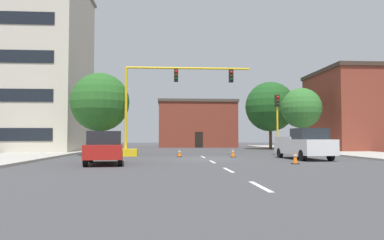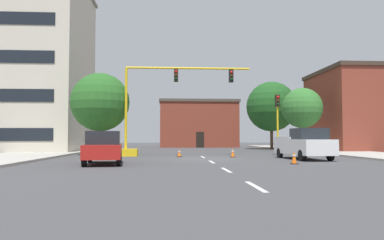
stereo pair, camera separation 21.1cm
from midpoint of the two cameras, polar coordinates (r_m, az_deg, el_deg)
ground_plane at (r=24.94m, az=2.43°, el=-5.89°), size 160.00×160.00×0.00m
sidewalk_left at (r=34.45m, az=-21.59°, el=-4.70°), size 6.00×56.00×0.14m
sidewalk_right at (r=36.41m, az=22.23°, el=-4.57°), size 6.00×56.00×0.14m
lane_stripe_seg_0 at (r=11.16m, az=10.12°, el=-9.84°), size 0.16×2.40×0.01m
lane_stripe_seg_1 at (r=16.53m, az=5.55°, el=-7.52°), size 0.16×2.40×0.01m
lane_stripe_seg_2 at (r=21.96m, az=3.25°, el=-6.32°), size 0.16×2.40×0.01m
lane_stripe_seg_3 at (r=27.42m, az=1.87°, el=-5.59°), size 0.16×2.40×0.01m
building_tall_left at (r=42.02m, az=-24.94°, el=7.27°), size 13.88×11.91×16.94m
building_brick_center at (r=56.34m, az=1.01°, el=-0.61°), size 11.42×7.93×6.83m
building_row_right at (r=44.14m, az=25.14°, el=1.30°), size 10.53×10.14×8.51m
traffic_signal_gantry at (r=28.90m, az=-6.97°, el=-0.83°), size 10.40×1.20×6.83m
traffic_light_pole_right at (r=30.69m, az=12.98°, el=1.37°), size 0.32×0.47×4.80m
tree_left_near at (r=30.54m, az=-13.49°, el=2.62°), size 4.59×4.59×6.48m
tree_right_mid at (r=37.54m, az=16.45°, el=1.73°), size 3.84×3.84×6.15m
tree_right_far at (r=46.23m, az=12.02°, el=1.99°), size 5.96×5.96×8.10m
pickup_truck_white at (r=25.51m, az=16.72°, el=-3.52°), size 2.34×5.52×1.99m
sedan_red_near_left at (r=20.57m, az=-12.92°, el=-4.04°), size 2.33×4.67×1.74m
traffic_cone_roadside_a at (r=27.57m, az=-1.71°, el=-4.99°), size 0.36×0.36×0.59m
traffic_cone_roadside_b at (r=27.25m, az=6.40°, el=-4.91°), size 0.36×0.36×0.67m
traffic_cone_roadside_c at (r=20.83m, az=15.44°, el=-5.48°), size 0.36×0.36×0.71m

